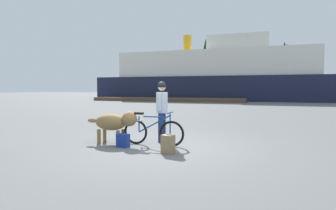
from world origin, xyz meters
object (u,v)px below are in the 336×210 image
Objects in this scene: person_cyclist at (162,106)px; dog at (114,122)px; bicycle at (153,131)px; handbag_pannier at (123,140)px; ferry_boat at (215,77)px; backpack at (168,144)px.

person_cyclist reaches higher than dog.
bicycle reaches higher than handbag_pannier.
person_cyclist is 0.06× the size of ferry_boat.
person_cyclist is 3.97× the size of backpack.
bicycle reaches higher than backpack.
backpack is at bearing -11.62° from handbag_pannier.
dog is at bearing -152.15° from person_cyclist.
person_cyclist is at bearing -84.60° from ferry_boat.
bicycle is 0.06× the size of ferry_boat.
ferry_boat reaches higher than backpack.
ferry_boat reaches higher than dog.
bicycle is 1.12× the size of dog.
bicycle is at bearing 133.06° from backpack.
backpack is at bearing -83.70° from ferry_boat.
backpack is at bearing -46.94° from bicycle.
backpack is 1.26× the size of handbag_pannier.
handbag_pannier is 0.01× the size of ferry_boat.
person_cyclist is 1.59m from backpack.
backpack is 29.81m from ferry_boat.
handbag_pannier is 29.44m from ferry_boat.
bicycle is 1.11m from dog.
backpack reaches higher than handbag_pannier.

